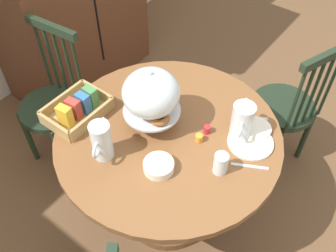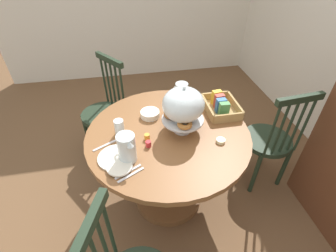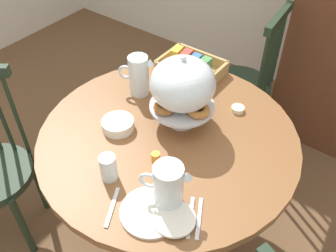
% 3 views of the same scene
% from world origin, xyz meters
% --- Properties ---
extents(ground_plane, '(10.00, 10.00, 0.00)m').
position_xyz_m(ground_plane, '(0.00, 0.00, 0.00)').
color(ground_plane, brown).
extents(dining_table, '(1.12, 1.12, 0.74)m').
position_xyz_m(dining_table, '(-0.00, 0.12, 0.51)').
color(dining_table, brown).
rests_on(dining_table, ground_plane).
extents(windsor_chair_near_window, '(0.40, 0.40, 0.97)m').
position_xyz_m(windsor_chair_near_window, '(-0.06, 0.98, 0.45)').
color(windsor_chair_near_window, '#1E2D1E').
rests_on(windsor_chair_near_window, ground_plane).
extents(windsor_chair_by_cabinet, '(0.46, 0.46, 0.97)m').
position_xyz_m(windsor_chair_by_cabinet, '(-0.72, -0.36, 0.45)').
color(windsor_chair_by_cabinet, '#1E2D1E').
rests_on(windsor_chair_by_cabinet, ground_plane).
extents(pastry_stand_with_dome, '(0.28, 0.28, 0.34)m').
position_xyz_m(pastry_stand_with_dome, '(0.00, 0.22, 0.94)').
color(pastry_stand_with_dome, silver).
rests_on(pastry_stand_with_dome, dining_table).
extents(orange_juice_pitcher, '(0.18, 0.11, 0.18)m').
position_xyz_m(orange_juice_pitcher, '(0.21, -0.16, 0.82)').
color(orange_juice_pitcher, silver).
rests_on(orange_juice_pitcher, dining_table).
extents(milk_pitcher, '(0.17, 0.09, 0.20)m').
position_xyz_m(milk_pitcher, '(-0.29, 0.28, 0.83)').
color(milk_pitcher, silver).
rests_on(milk_pitcher, dining_table).
extents(cereal_basket, '(0.32, 0.24, 0.12)m').
position_xyz_m(cereal_basket, '(-0.18, 0.56, 0.78)').
color(cereal_basket, tan).
rests_on(cereal_basket, dining_table).
extents(china_plate_large, '(0.22, 0.22, 0.01)m').
position_xyz_m(china_plate_large, '(0.19, -0.23, 0.75)').
color(china_plate_large, white).
rests_on(china_plate_large, dining_table).
extents(china_plate_small, '(0.15, 0.15, 0.01)m').
position_xyz_m(china_plate_small, '(0.27, -0.21, 0.76)').
color(china_plate_small, white).
rests_on(china_plate_small, china_plate_large).
extents(cereal_bowl, '(0.14, 0.14, 0.04)m').
position_xyz_m(cereal_bowl, '(-0.20, 0.03, 0.76)').
color(cereal_bowl, white).
rests_on(cereal_bowl, dining_table).
extents(drinking_glass, '(0.06, 0.06, 0.11)m').
position_xyz_m(drinking_glass, '(-0.04, -0.20, 0.80)').
color(drinking_glass, silver).
rests_on(drinking_glass, dining_table).
extents(butter_dish, '(0.06, 0.06, 0.02)m').
position_xyz_m(butter_dish, '(0.16, 0.44, 0.75)').
color(butter_dish, beige).
rests_on(butter_dish, dining_table).
extents(jam_jar_strawberry, '(0.04, 0.04, 0.04)m').
position_xyz_m(jam_jar_strawberry, '(0.12, -0.03, 0.76)').
color(jam_jar_strawberry, '#B7282D').
rests_on(jam_jar_strawberry, dining_table).
extents(jam_jar_apricot, '(0.04, 0.04, 0.04)m').
position_xyz_m(jam_jar_apricot, '(0.05, -0.03, 0.76)').
color(jam_jar_apricot, orange).
rests_on(jam_jar_apricot, dining_table).
extents(table_knife, '(0.09, 0.16, 0.01)m').
position_xyz_m(table_knife, '(0.31, -0.16, 0.74)').
color(table_knife, silver).
rests_on(table_knife, dining_table).
extents(dinner_fork, '(0.09, 0.16, 0.01)m').
position_xyz_m(dinner_fork, '(0.34, -0.15, 0.74)').
color(dinner_fork, silver).
rests_on(dinner_fork, dining_table).
extents(soup_spoon, '(0.09, 0.16, 0.01)m').
position_xyz_m(soup_spoon, '(0.06, -0.30, 0.74)').
color(soup_spoon, silver).
rests_on(soup_spoon, dining_table).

